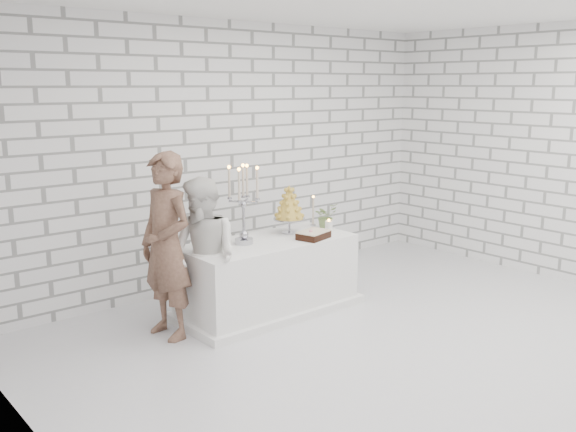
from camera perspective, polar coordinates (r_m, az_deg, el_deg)
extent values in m
cube|color=silver|center=(5.90, 9.48, -11.27)|extent=(6.00, 5.00, 0.01)
cube|color=white|center=(7.34, -5.09, 5.54)|extent=(6.00, 0.01, 3.00)
cube|color=white|center=(3.77, -20.98, -1.23)|extent=(0.01, 5.00, 3.00)
cube|color=white|center=(8.01, 24.09, 5.08)|extent=(0.01, 5.00, 3.00)
cube|color=white|center=(6.48, -1.82, -5.45)|extent=(1.80, 0.80, 0.75)
imported|color=brown|center=(5.83, -10.92, -2.69)|extent=(0.48, 0.67, 1.72)
imported|color=white|center=(5.85, -7.60, -3.75)|extent=(0.67, 0.80, 1.48)
cube|color=black|center=(6.45, 2.32, -1.71)|extent=(0.37, 0.31, 0.08)
cylinder|color=white|center=(6.74, 3.71, -0.95)|extent=(0.08, 0.08, 0.12)
cylinder|color=beige|center=(7.00, 2.29, 0.38)|extent=(0.07, 0.07, 0.32)
imported|color=#51783C|center=(6.90, 3.43, 0.01)|extent=(0.26, 0.23, 0.28)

